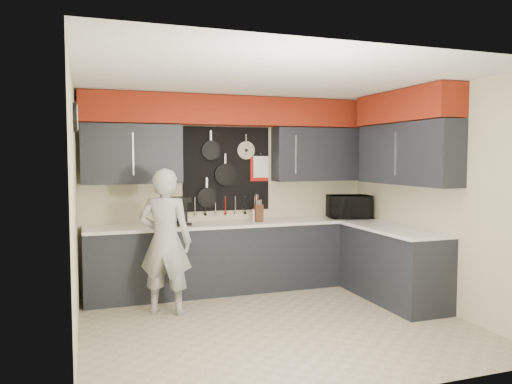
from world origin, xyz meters
name	(u,v)px	position (x,y,z in m)	size (l,w,h in m)	color
ground	(276,324)	(0.00, 0.00, 0.00)	(4.00, 4.00, 0.00)	tan
back_wall_assembly	(233,141)	(0.01, 1.60, 2.01)	(4.00, 0.36, 2.60)	beige
right_wall_assembly	(410,144)	(1.85, 0.26, 1.94)	(0.36, 3.50, 2.60)	beige
left_wall_assembly	(75,206)	(-1.99, 0.02, 1.33)	(0.05, 3.50, 2.60)	beige
base_cabinets	(279,258)	(0.49, 1.13, 0.46)	(3.95, 2.20, 0.92)	black
microwave	(349,207)	(1.65, 1.37, 1.08)	(0.59, 0.40, 0.32)	black
knife_block	(259,213)	(0.30, 1.39, 1.04)	(0.11, 0.11, 0.23)	#361E11
utensil_crock	(257,215)	(0.29, 1.45, 1.00)	(0.13, 0.13, 0.17)	white
coffee_maker	(180,210)	(-0.75, 1.43, 1.11)	(0.24, 0.28, 0.36)	black
person	(165,241)	(-1.05, 0.74, 0.83)	(0.61, 0.40, 1.66)	#A0A09E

